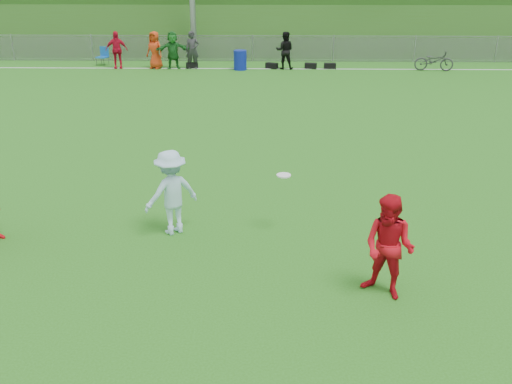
{
  "coord_description": "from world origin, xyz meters",
  "views": [
    {
      "loc": [
        0.79,
        -8.79,
        4.93
      ],
      "look_at": [
        0.59,
        0.5,
        1.06
      ],
      "focal_mm": 40.0,
      "sensor_mm": 36.0,
      "label": 1
    }
  ],
  "objects_px": {
    "bicycle": "(434,61)",
    "frisbee": "(284,175)",
    "player_red_center": "(389,247)",
    "player_blue": "(171,193)",
    "recycling_bin": "(240,60)"
  },
  "relations": [
    {
      "from": "bicycle",
      "to": "frisbee",
      "type": "bearing_deg",
      "value": 163.87
    },
    {
      "from": "player_red_center",
      "to": "bicycle",
      "type": "xyz_separation_m",
      "value": [
        5.72,
        18.8,
        -0.38
      ]
    },
    {
      "from": "frisbee",
      "to": "recycling_bin",
      "type": "bearing_deg",
      "value": 95.5
    },
    {
      "from": "bicycle",
      "to": "player_red_center",
      "type": "bearing_deg",
      "value": 170.61
    },
    {
      "from": "recycling_bin",
      "to": "frisbee",
      "type": "bearing_deg",
      "value": -84.5
    },
    {
      "from": "player_blue",
      "to": "recycling_bin",
      "type": "height_order",
      "value": "player_blue"
    },
    {
      "from": "player_red_center",
      "to": "frisbee",
      "type": "xyz_separation_m",
      "value": [
        -1.55,
        2.21,
        0.31
      ]
    },
    {
      "from": "player_blue",
      "to": "bicycle",
      "type": "distance_m",
      "value": 19.14
    },
    {
      "from": "player_red_center",
      "to": "recycling_bin",
      "type": "bearing_deg",
      "value": 134.74
    },
    {
      "from": "player_red_center",
      "to": "player_blue",
      "type": "bearing_deg",
      "value": -174.85
    },
    {
      "from": "player_red_center",
      "to": "bicycle",
      "type": "height_order",
      "value": "player_red_center"
    },
    {
      "from": "recycling_bin",
      "to": "bicycle",
      "type": "xyz_separation_m",
      "value": [
        8.87,
        -0.06,
        0.01
      ]
    },
    {
      "from": "player_blue",
      "to": "frisbee",
      "type": "relative_size",
      "value": 6.06
    },
    {
      "from": "frisbee",
      "to": "recycling_bin",
      "type": "height_order",
      "value": "frisbee"
    },
    {
      "from": "player_blue",
      "to": "bicycle",
      "type": "xyz_separation_m",
      "value": [
        9.37,
        16.69,
        -0.37
      ]
    }
  ]
}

